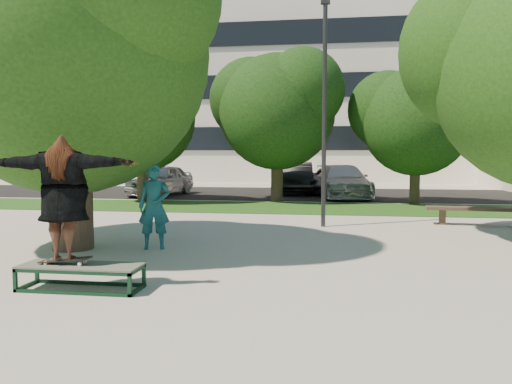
% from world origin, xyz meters
% --- Properties ---
extents(ground, '(120.00, 120.00, 0.00)m').
position_xyz_m(ground, '(0.00, 0.00, 0.00)').
color(ground, '#AAA39D').
rests_on(ground, ground).
extents(grass_strip, '(30.00, 4.00, 0.02)m').
position_xyz_m(grass_strip, '(1.00, 9.50, 0.01)').
color(grass_strip, '#164915').
rests_on(grass_strip, ground).
extents(asphalt_strip, '(40.00, 8.00, 0.01)m').
position_xyz_m(asphalt_strip, '(0.00, 16.00, 0.01)').
color(asphalt_strip, black).
rests_on(asphalt_strip, ground).
extents(tree_left, '(6.96, 5.95, 7.12)m').
position_xyz_m(tree_left, '(-4.29, 1.09, 4.42)').
color(tree_left, '#38281E').
rests_on(tree_left, ground).
extents(bg_tree_left, '(5.28, 4.51, 5.77)m').
position_xyz_m(bg_tree_left, '(-6.57, 11.07, 3.73)').
color(bg_tree_left, '#38281E').
rests_on(bg_tree_left, ground).
extents(bg_tree_mid, '(5.76, 4.92, 6.24)m').
position_xyz_m(bg_tree_mid, '(-1.08, 12.08, 4.02)').
color(bg_tree_mid, '#38281E').
rests_on(bg_tree_mid, ground).
extents(bg_tree_right, '(5.04, 4.31, 5.43)m').
position_xyz_m(bg_tree_right, '(4.43, 11.57, 3.49)').
color(bg_tree_right, '#38281E').
rests_on(bg_tree_right, ground).
extents(lamppost, '(0.25, 0.15, 6.11)m').
position_xyz_m(lamppost, '(1.00, 5.00, 3.15)').
color(lamppost, '#2D2D30').
rests_on(lamppost, ground).
extents(office_building, '(30.00, 14.12, 16.00)m').
position_xyz_m(office_building, '(-2.00, 31.98, 8.00)').
color(office_building, beige).
rests_on(office_building, ground).
extents(grind_box, '(1.80, 0.60, 0.38)m').
position_xyz_m(grind_box, '(-2.50, -1.93, 0.19)').
color(grind_box, '#113420').
rests_on(grind_box, ground).
extents(skater_rig, '(2.33, 1.05, 1.91)m').
position_xyz_m(skater_rig, '(-2.74, -1.93, 1.37)').
color(skater_rig, white).
rests_on(skater_rig, grind_box).
extents(bystander, '(0.75, 0.59, 1.81)m').
position_xyz_m(bystander, '(-2.50, 1.27, 0.90)').
color(bystander, '#19595F').
rests_on(bystander, ground).
extents(bench, '(3.37, 0.69, 0.51)m').
position_xyz_m(bench, '(5.57, 5.81, 0.43)').
color(bench, '#47372A').
rests_on(bench, ground).
extents(car_silver_a, '(2.40, 4.57, 1.48)m').
position_xyz_m(car_silver_a, '(-6.74, 13.95, 0.74)').
color(car_silver_a, '#A1A2A6').
rests_on(car_silver_a, asphalt_strip).
extents(car_dark, '(2.01, 4.82, 1.55)m').
position_xyz_m(car_dark, '(-0.50, 16.50, 0.77)').
color(car_dark, black).
rests_on(car_dark, asphalt_strip).
extents(car_grey, '(2.21, 4.61, 1.27)m').
position_xyz_m(car_grey, '(1.20, 16.50, 0.63)').
color(car_grey, slate).
rests_on(car_grey, asphalt_strip).
extents(car_silver_b, '(2.78, 5.31, 1.47)m').
position_xyz_m(car_silver_b, '(1.79, 14.28, 0.73)').
color(car_silver_b, '#BCBCC1').
rests_on(car_silver_b, asphalt_strip).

